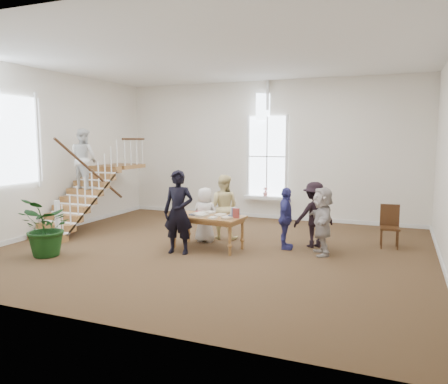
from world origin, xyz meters
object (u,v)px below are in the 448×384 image
at_px(library_table, 208,219).
at_px(elderly_woman, 205,215).
at_px(side_chair, 390,223).
at_px(woman_cluster_b, 314,215).
at_px(person_yellow, 223,207).
at_px(police_officer, 178,212).
at_px(woman_cluster_a, 286,218).
at_px(floor_plant, 47,227).
at_px(woman_cluster_c, 322,221).

relative_size(library_table, elderly_woman, 1.28).
bearing_deg(side_chair, woman_cluster_b, -163.08).
height_order(woman_cluster_b, side_chair, woman_cluster_b).
height_order(person_yellow, woman_cluster_b, person_yellow).
bearing_deg(library_table, elderly_woman, 126.26).
bearing_deg(elderly_woman, library_table, 118.00).
bearing_deg(police_officer, side_chair, 21.11).
relative_size(woman_cluster_a, floor_plant, 1.11).
height_order(elderly_woman, person_yellow, person_yellow).
xyz_separation_m(library_table, elderly_woman, (-0.35, 0.60, -0.02)).
bearing_deg(library_table, side_chair, 29.71).
bearing_deg(woman_cluster_b, side_chair, 163.74).
bearing_deg(side_chair, police_officer, -156.18).
distance_m(woman_cluster_a, floor_plant, 5.48).
bearing_deg(person_yellow, woman_cluster_a, 162.91).
distance_m(woman_cluster_a, side_chair, 2.58).
height_order(elderly_woman, side_chair, elderly_woman).
xyz_separation_m(police_officer, floor_plant, (-2.60, -1.34, -0.30)).
xyz_separation_m(elderly_woman, side_chair, (4.40, 1.20, -0.12)).
height_order(woman_cluster_c, side_chair, woman_cluster_c).
bearing_deg(police_officer, woman_cluster_c, 12.48).
height_order(woman_cluster_a, floor_plant, woman_cluster_a).
bearing_deg(woman_cluster_b, elderly_woman, -26.99).
bearing_deg(library_table, police_officer, -118.94).
distance_m(library_table, police_officer, 0.83).
relative_size(person_yellow, floor_plant, 1.27).
height_order(person_yellow, woman_cluster_c, person_yellow).
relative_size(police_officer, floor_plant, 1.44).
relative_size(elderly_woman, woman_cluster_a, 0.95).
bearing_deg(floor_plant, person_yellow, 45.82).
xyz_separation_m(woman_cluster_c, side_chair, (1.41, 1.33, -0.19)).
height_order(person_yellow, woman_cluster_a, person_yellow).
distance_m(police_officer, woman_cluster_a, 2.57).
relative_size(elderly_woman, person_yellow, 0.83).
bearing_deg(person_yellow, woman_cluster_c, 163.24).
bearing_deg(floor_plant, elderly_woman, 43.78).
relative_size(police_officer, elderly_woman, 1.37).
height_order(woman_cluster_b, floor_plant, woman_cluster_b).
xyz_separation_m(woman_cluster_a, woman_cluster_b, (0.60, 0.45, 0.06)).
relative_size(woman_cluster_c, side_chair, 1.50).
xyz_separation_m(elderly_woman, woman_cluster_a, (2.09, 0.07, 0.04)).
xyz_separation_m(elderly_woman, floor_plant, (-2.70, -2.59, -0.03)).
xyz_separation_m(library_table, police_officer, (-0.45, -0.65, 0.25)).
distance_m(person_yellow, woman_cluster_a, 1.84).
bearing_deg(elderly_woman, woman_cluster_b, -171.55).
xyz_separation_m(person_yellow, side_chair, (4.10, 0.70, -0.26)).
bearing_deg(woman_cluster_a, woman_cluster_c, -110.53).
distance_m(police_officer, woman_cluster_b, 3.31).
xyz_separation_m(woman_cluster_b, side_chair, (1.71, 0.68, -0.21)).
bearing_deg(woman_cluster_a, floor_plant, 111.04).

